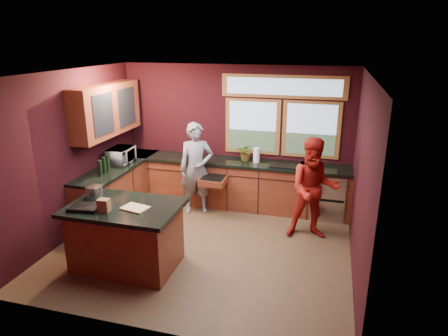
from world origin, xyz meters
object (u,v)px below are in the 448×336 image
at_px(cutting_board, 135,208).
at_px(stock_pot, 94,192).
at_px(island, 126,236).
at_px(person_red, 314,189).
at_px(person_grey, 196,169).

distance_m(cutting_board, stock_pot, 0.78).
relative_size(island, person_red, 0.92).
height_order(person_grey, stock_pot, person_grey).
distance_m(island, person_grey, 2.14).
bearing_deg(cutting_board, person_red, 35.76).
height_order(person_red, stock_pot, person_red).
bearing_deg(person_red, stock_pot, -165.34).
xyz_separation_m(island, person_red, (2.51, 1.61, 0.37)).
bearing_deg(person_grey, stock_pot, -138.14).
bearing_deg(stock_pot, island, -15.26).
relative_size(person_grey, person_red, 1.01).
relative_size(person_red, stock_pot, 7.05).
xyz_separation_m(person_red, stock_pot, (-3.06, -1.46, 0.19)).
height_order(island, stock_pot, stock_pot).
relative_size(island, person_grey, 0.90).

